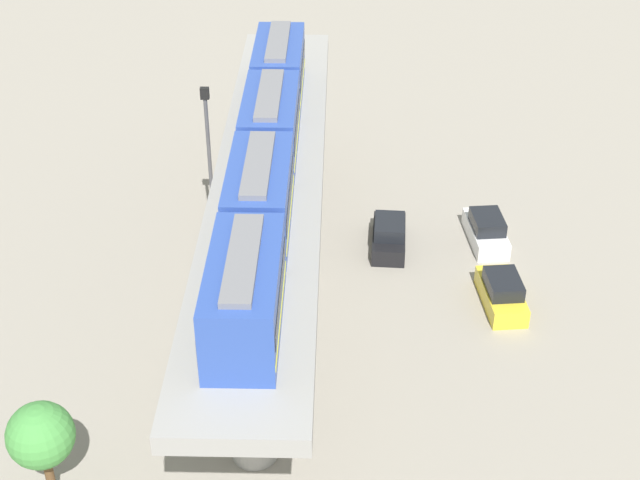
% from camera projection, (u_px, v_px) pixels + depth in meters
% --- Properties ---
extents(ground_plane, '(120.00, 120.00, 0.00)m').
position_uv_depth(ground_plane, '(273.00, 290.00, 48.48)').
color(ground_plane, gray).
extents(viaduct, '(5.20, 35.80, 7.21)m').
position_uv_depth(viaduct, '(270.00, 197.00, 45.38)').
color(viaduct, '#999691').
rests_on(viaduct, ground).
extents(train, '(2.64, 27.45, 3.24)m').
position_uv_depth(train, '(265.00, 158.00, 42.19)').
color(train, '#2D4CA5').
rests_on(train, viaduct).
extents(parked_car_black, '(2.05, 4.30, 1.76)m').
position_uv_depth(parked_car_black, '(389.00, 236.00, 51.49)').
color(parked_car_black, black).
rests_on(parked_car_black, ground).
extents(parked_car_yellow, '(2.23, 4.37, 1.76)m').
position_uv_depth(parked_car_yellow, '(502.00, 293.00, 47.00)').
color(parked_car_yellow, yellow).
rests_on(parked_car_yellow, ground).
extents(parked_car_white, '(2.24, 4.37, 1.76)m').
position_uv_depth(parked_car_white, '(486.00, 231.00, 51.91)').
color(parked_car_white, white).
rests_on(parked_car_white, ground).
extents(tree_near_viaduct, '(2.62, 2.62, 4.61)m').
position_uv_depth(tree_near_viaduct, '(41.00, 436.00, 35.13)').
color(tree_near_viaduct, brown).
rests_on(tree_near_viaduct, ground).
extents(signal_post, '(0.44, 0.28, 9.81)m').
position_uv_depth(signal_post, '(210.00, 165.00, 48.57)').
color(signal_post, '#4C4C51').
rests_on(signal_post, ground).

